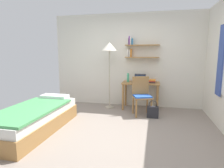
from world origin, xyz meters
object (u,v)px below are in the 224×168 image
(desk, at_px, (141,88))
(handbag, at_px, (153,112))
(laptop, at_px, (140,80))
(book_stack, at_px, (152,81))
(bed, at_px, (34,119))
(desk_chair, at_px, (142,94))
(water_bottle, at_px, (128,78))
(standing_lamp, at_px, (109,50))

(desk, relative_size, handbag, 2.38)
(desk, xyz_separation_m, laptop, (-0.03, 0.05, 0.20))
(book_stack, height_order, handbag, book_stack)
(bed, height_order, desk_chair, desk_chair)
(desk, height_order, handbag, desk)
(laptop, height_order, water_bottle, water_bottle)
(desk, relative_size, water_bottle, 4.12)
(desk_chair, height_order, water_bottle, water_bottle)
(desk_chair, distance_m, standing_lamp, 1.47)
(bed, distance_m, handbag, 2.58)
(bed, relative_size, handbag, 4.95)
(standing_lamp, bearing_deg, handbag, -27.03)
(standing_lamp, relative_size, handbag, 4.32)
(desk_chair, bearing_deg, bed, -143.37)
(desk_chair, xyz_separation_m, book_stack, (0.24, 0.49, 0.26))
(bed, bearing_deg, laptop, 47.02)
(desk_chair, bearing_deg, standing_lamp, 154.84)
(water_bottle, distance_m, handbag, 1.19)
(desk, bearing_deg, water_bottle, -179.09)
(book_stack, relative_size, handbag, 0.54)
(water_bottle, height_order, book_stack, water_bottle)
(bed, distance_m, desk_chair, 2.45)
(bed, height_order, standing_lamp, standing_lamp)
(bed, height_order, desk, desk)
(desk_chair, xyz_separation_m, standing_lamp, (-0.91, 0.43, 1.07))
(standing_lamp, xyz_separation_m, book_stack, (1.15, 0.06, -0.81))
(bed, relative_size, book_stack, 9.16)
(laptop, bearing_deg, desk, -59.22)
(laptop, bearing_deg, water_bottle, -169.99)
(book_stack, bearing_deg, standing_lamp, -176.86)
(water_bottle, bearing_deg, desk_chair, -50.68)
(standing_lamp, height_order, water_bottle, standing_lamp)
(laptop, bearing_deg, standing_lamp, -171.41)
(desk_chair, xyz_separation_m, handbag, (0.28, -0.18, -0.37))
(desk, height_order, water_bottle, water_bottle)
(water_bottle, bearing_deg, bed, -128.53)
(laptop, relative_size, book_stack, 1.41)
(desk_chair, distance_m, handbag, 0.50)
(desk, xyz_separation_m, book_stack, (0.30, -0.01, 0.19))
(book_stack, bearing_deg, handbag, -86.22)
(laptop, relative_size, water_bottle, 1.32)
(standing_lamp, distance_m, book_stack, 1.40)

